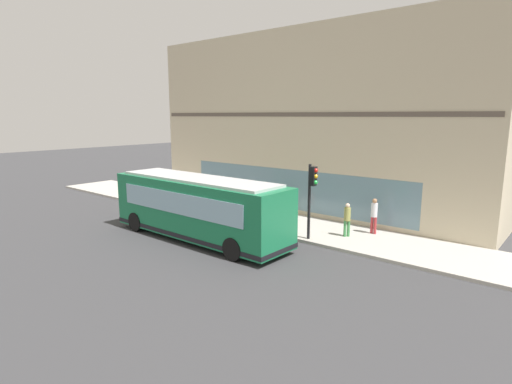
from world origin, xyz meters
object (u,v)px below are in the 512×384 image
at_px(pedestrian_walking_along_curb, 214,194).
at_px(city_bus_nearside, 198,208).
at_px(fire_hydrant, 253,215).
at_px(pedestrian_near_hydrant, 374,213).
at_px(traffic_light_near_corner, 312,187).
at_px(pedestrian_by_light_pole, 347,218).
at_px(pedestrian_near_building_entrance, 283,200).

bearing_deg(pedestrian_walking_along_curb, city_bus_nearside, -141.37).
xyz_separation_m(fire_hydrant, pedestrian_near_hydrant, (2.05, -6.16, 0.68)).
bearing_deg(pedestrian_near_hydrant, fire_hydrant, 108.40).
relative_size(traffic_light_near_corner, pedestrian_walking_along_curb, 2.34).
distance_m(traffic_light_near_corner, pedestrian_by_light_pole, 2.45).
bearing_deg(city_bus_nearside, pedestrian_near_building_entrance, -6.79).
bearing_deg(pedestrian_by_light_pole, city_bus_nearside, 129.04).
relative_size(city_bus_nearside, fire_hydrant, 13.59).
xyz_separation_m(fire_hydrant, pedestrian_near_building_entrance, (2.25, -0.44, 0.57)).
xyz_separation_m(pedestrian_walking_along_curb, pedestrian_near_building_entrance, (1.09, -4.73, 0.05)).
bearing_deg(pedestrian_walking_along_curb, traffic_light_near_corner, -102.75).
bearing_deg(traffic_light_near_corner, pedestrian_near_hydrant, -34.13).
bearing_deg(pedestrian_by_light_pole, traffic_light_near_corner, 143.62).
xyz_separation_m(traffic_light_near_corner, pedestrian_near_building_entrance, (3.02, 3.81, -1.59)).
distance_m(traffic_light_near_corner, pedestrian_walking_along_curb, 8.91).
relative_size(pedestrian_by_light_pole, pedestrian_walking_along_curb, 1.08).
bearing_deg(fire_hydrant, pedestrian_walking_along_curb, 74.85).
bearing_deg(pedestrian_near_building_entrance, pedestrian_near_hydrant, -92.03).
relative_size(fire_hydrant, pedestrian_by_light_pole, 0.44).
height_order(traffic_light_near_corner, pedestrian_near_hydrant, traffic_light_near_corner).
distance_m(traffic_light_near_corner, fire_hydrant, 4.83).
distance_m(city_bus_nearside, traffic_light_near_corner, 5.59).
height_order(fire_hydrant, pedestrian_by_light_pole, pedestrian_by_light_pole).
relative_size(fire_hydrant, pedestrian_near_hydrant, 0.41).
relative_size(city_bus_nearside, traffic_light_near_corner, 2.78).
bearing_deg(fire_hydrant, pedestrian_near_hydrant, -71.60).
height_order(traffic_light_near_corner, fire_hydrant, traffic_light_near_corner).
xyz_separation_m(city_bus_nearside, pedestrian_by_light_pole, (4.59, -5.65, -0.45)).
height_order(pedestrian_by_light_pole, pedestrian_near_hydrant, pedestrian_near_hydrant).
relative_size(city_bus_nearside, pedestrian_walking_along_curb, 6.51).
height_order(fire_hydrant, pedestrian_near_building_entrance, pedestrian_near_building_entrance).
bearing_deg(pedestrian_walking_along_curb, pedestrian_near_hydrant, -85.14).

